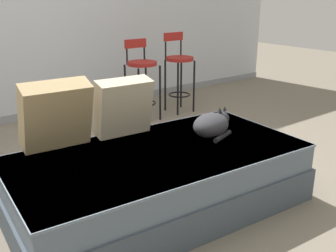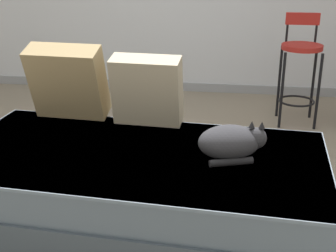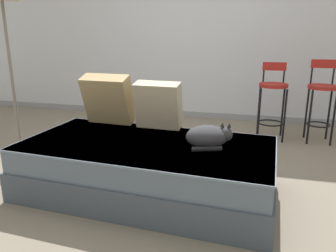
{
  "view_description": "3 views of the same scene",
  "coord_description": "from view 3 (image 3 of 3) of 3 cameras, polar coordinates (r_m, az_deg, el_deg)",
  "views": [
    {
      "loc": [
        -1.43,
        -2.39,
        1.45
      ],
      "look_at": [
        0.15,
        -0.3,
        0.55
      ],
      "focal_mm": 42.0,
      "sensor_mm": 36.0,
      "label": 1
    },
    {
      "loc": [
        0.48,
        -2.61,
        1.44
      ],
      "look_at": [
        0.15,
        -0.3,
        0.55
      ],
      "focal_mm": 50.0,
      "sensor_mm": 36.0,
      "label": 2
    },
    {
      "loc": [
        0.77,
        -2.75,
        1.26
      ],
      "look_at": [
        0.15,
        -0.3,
        0.55
      ],
      "focal_mm": 35.0,
      "sensor_mm": 36.0,
      "label": 3
    }
  ],
  "objects": [
    {
      "name": "ground_plane",
      "position": [
        3.12,
        -1.33,
        -8.12
      ],
      "size": [
        16.0,
        16.0,
        0.0
      ],
      "primitive_type": "plane",
      "color": "slate",
      "rests_on": "ground"
    },
    {
      "name": "wall_back_panel",
      "position": [
        5.06,
        5.69,
        16.08
      ],
      "size": [
        8.0,
        0.1,
        2.6
      ],
      "primitive_type": "cube",
      "color": "silver",
      "rests_on": "ground"
    },
    {
      "name": "wall_baseboard_trim",
      "position": [
        5.15,
        5.23,
        1.99
      ],
      "size": [
        8.0,
        0.02,
        0.09
      ],
      "primitive_type": "cube",
      "color": "gray",
      "rests_on": "ground"
    },
    {
      "name": "couch",
      "position": [
        2.68,
        -3.66,
        -7.17
      ],
      "size": [
        2.07,
        1.17,
        0.43
      ],
      "color": "#44505B",
      "rests_on": "ground"
    },
    {
      "name": "throw_pillow_corner",
      "position": [
        3.14,
        -10.35,
        4.62
      ],
      "size": [
        0.47,
        0.32,
        0.48
      ],
      "color": "tan",
      "rests_on": "couch"
    },
    {
      "name": "throw_pillow_middle",
      "position": [
        2.95,
        -1.71,
        3.66
      ],
      "size": [
        0.42,
        0.25,
        0.43
      ],
      "color": "beige",
      "rests_on": "couch"
    },
    {
      "name": "cat",
      "position": [
        2.49,
        7.09,
        -1.83
      ],
      "size": [
        0.38,
        0.33,
        0.2
      ],
      "color": "#333338",
      "rests_on": "couch"
    },
    {
      "name": "bar_stool_near_window",
      "position": [
        4.21,
        17.75,
        5.09
      ],
      "size": [
        0.34,
        0.34,
        0.93
      ],
      "color": "black",
      "rests_on": "ground"
    },
    {
      "name": "bar_stool_by_doorway",
      "position": [
        4.28,
        25.21,
        4.82
      ],
      "size": [
        0.34,
        0.34,
        0.97
      ],
      "color": "black",
      "rests_on": "ground"
    },
    {
      "name": "floor_lamp",
      "position": [
        3.31,
        -26.85,
        18.1
      ],
      "size": [
        0.32,
        0.32,
        1.76
      ],
      "color": "slate",
      "rests_on": "ground"
    }
  ]
}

